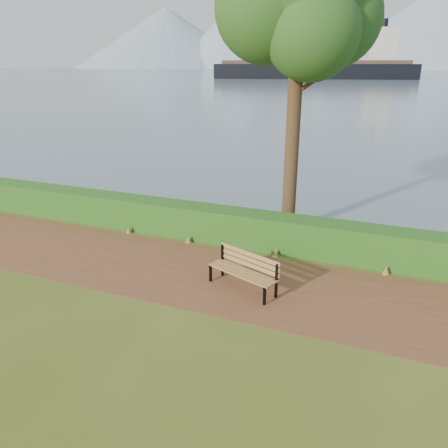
% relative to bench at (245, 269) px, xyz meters
% --- Properties ---
extents(ground, '(140.00, 140.00, 0.00)m').
position_rel_bench_xyz_m(ground, '(-1.38, -0.03, -0.51)').
color(ground, '#3C5317').
rests_on(ground, ground).
extents(path, '(40.00, 3.40, 0.01)m').
position_rel_bench_xyz_m(path, '(-1.38, 0.27, -0.51)').
color(path, brown).
rests_on(path, ground).
extents(hedge, '(32.00, 0.85, 1.00)m').
position_rel_bench_xyz_m(hedge, '(-1.38, 2.57, -0.01)').
color(hedge, '#184B15').
rests_on(hedge, ground).
extents(water, '(700.00, 510.00, 0.00)m').
position_rel_bench_xyz_m(water, '(-1.38, 259.97, -0.51)').
color(water, '#44586D').
rests_on(water, ground).
extents(mountains, '(585.00, 190.00, 70.00)m').
position_rel_bench_xyz_m(mountains, '(-10.56, 406.02, 27.18)').
color(mountains, '#7A8FA3').
rests_on(mountains, ground).
extents(bench, '(1.84, 1.10, 0.89)m').
position_rel_bench_xyz_m(bench, '(0.00, 0.00, 0.00)').
color(bench, black).
rests_on(bench, ground).
extents(tree, '(4.35, 3.80, 8.93)m').
position_rel_bench_xyz_m(tree, '(0.04, 3.99, 6.12)').
color(tree, '#382317').
rests_on(tree, ground).
extents(cargo_ship, '(65.08, 23.83, 19.56)m').
position_rel_bench_xyz_m(cargo_ship, '(-23.94, 142.74, 2.40)').
color(cargo_ship, black).
rests_on(cargo_ship, ground).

